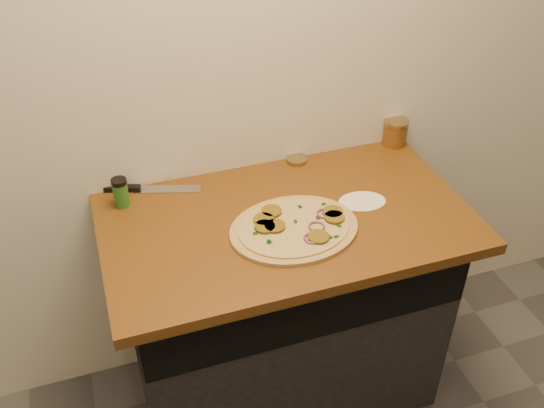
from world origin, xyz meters
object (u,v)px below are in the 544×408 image
object	(u,v)px
chefs_knife	(144,189)
spice_shaker	(121,192)
salsa_jar	(395,132)
pizza	(295,228)

from	to	relation	value
chefs_knife	spice_shaker	xyz separation A→B (m)	(-0.08, -0.06, 0.05)
chefs_knife	salsa_jar	distance (m)	0.97
pizza	chefs_knife	world-z (taller)	pizza
salsa_jar	spice_shaker	size ratio (longest dim) A/B	0.99
chefs_knife	salsa_jar	bearing A→B (deg)	0.20
spice_shaker	chefs_knife	bearing A→B (deg)	38.43
chefs_knife	salsa_jar	size ratio (longest dim) A/B	3.19
pizza	salsa_jar	distance (m)	0.67
salsa_jar	spice_shaker	distance (m)	1.05
salsa_jar	spice_shaker	xyz separation A→B (m)	(-1.05, -0.07, 0.00)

